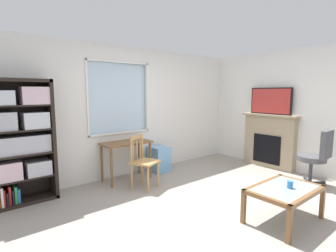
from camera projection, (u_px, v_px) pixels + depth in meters
ground at (215, 210)px, 3.65m from camera, size 6.23×5.43×0.02m
wall_back_with_window at (133, 113)px, 5.21m from camera, size 5.23×0.15×2.50m
wall_right at (304, 111)px, 5.17m from camera, size 0.12×4.63×2.50m
bookshelf at (20, 139)px, 3.76m from camera, size 0.90×0.38×1.83m
desk_under_window at (126, 148)px, 4.79m from camera, size 0.91×0.48×0.72m
wooden_chair at (143, 161)px, 4.43m from camera, size 0.55×0.54×0.90m
plastic_drawer_unit at (159, 159)px, 5.38m from camera, size 0.35×0.40×0.52m
fireplace at (269, 141)px, 5.64m from camera, size 0.26×1.23×1.16m
tv at (271, 101)px, 5.51m from camera, size 0.06×0.91×0.57m
office_chair at (317, 155)px, 4.48m from camera, size 0.56×0.58×1.00m
coffee_table at (284, 192)px, 3.27m from camera, size 0.95×0.63×0.44m
sippy_cup at (290, 185)px, 3.25m from camera, size 0.07×0.07×0.09m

